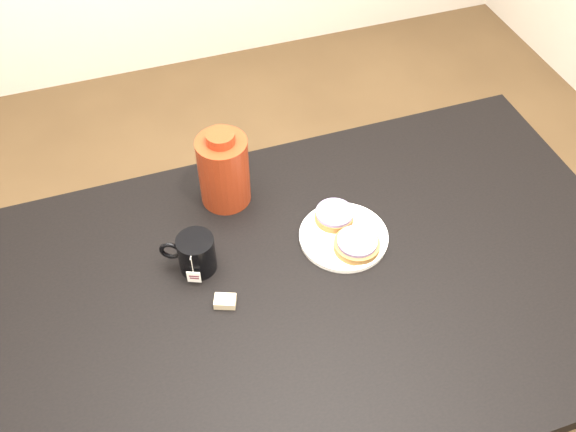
{
  "coord_description": "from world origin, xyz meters",
  "views": [
    {
      "loc": [
        -0.36,
        -0.76,
        1.88
      ],
      "look_at": [
        -0.05,
        0.15,
        0.81
      ],
      "focal_mm": 40.0,
      "sensor_mm": 36.0,
      "label": 1
    }
  ],
  "objects_px": {
    "bagel_front": "(357,244)",
    "mug": "(196,254)",
    "bagel_back": "(334,215)",
    "bagel_package": "(224,170)",
    "teabag_pouch": "(225,301)",
    "plate": "(344,236)",
    "table": "(330,300)"
  },
  "relations": [
    {
      "from": "bagel_front",
      "to": "mug",
      "type": "bearing_deg",
      "value": 168.35
    },
    {
      "from": "bagel_back",
      "to": "bagel_front",
      "type": "bearing_deg",
      "value": -80.56
    },
    {
      "from": "bagel_package",
      "to": "teabag_pouch",
      "type": "bearing_deg",
      "value": -105.57
    },
    {
      "from": "plate",
      "to": "table",
      "type": "bearing_deg",
      "value": -124.56
    },
    {
      "from": "bagel_back",
      "to": "mug",
      "type": "relative_size",
      "value": 0.87
    },
    {
      "from": "table",
      "to": "plate",
      "type": "xyz_separation_m",
      "value": [
        0.07,
        0.1,
        0.09
      ]
    },
    {
      "from": "teabag_pouch",
      "to": "bagel_package",
      "type": "bearing_deg",
      "value": 74.43
    },
    {
      "from": "mug",
      "to": "bagel_package",
      "type": "xyz_separation_m",
      "value": [
        0.12,
        0.18,
        0.05
      ]
    },
    {
      "from": "bagel_back",
      "to": "bagel_front",
      "type": "height_order",
      "value": "same"
    },
    {
      "from": "bagel_back",
      "to": "bagel_package",
      "type": "relative_size",
      "value": 0.56
    },
    {
      "from": "bagel_front",
      "to": "teabag_pouch",
      "type": "bearing_deg",
      "value": -172.23
    },
    {
      "from": "plate",
      "to": "bagel_back",
      "type": "bearing_deg",
      "value": 93.51
    },
    {
      "from": "plate",
      "to": "bagel_package",
      "type": "distance_m",
      "value": 0.32
    },
    {
      "from": "teabag_pouch",
      "to": "table",
      "type": "bearing_deg",
      "value": -2.6
    },
    {
      "from": "bagel_front",
      "to": "bagel_package",
      "type": "relative_size",
      "value": 0.72
    },
    {
      "from": "bagel_front",
      "to": "mug",
      "type": "distance_m",
      "value": 0.36
    },
    {
      "from": "bagel_front",
      "to": "table",
      "type": "bearing_deg",
      "value": -146.1
    },
    {
      "from": "mug",
      "to": "bagel_package",
      "type": "distance_m",
      "value": 0.22
    },
    {
      "from": "plate",
      "to": "bagel_front",
      "type": "height_order",
      "value": "bagel_front"
    },
    {
      "from": "table",
      "to": "bagel_package",
      "type": "relative_size",
      "value": 6.89
    },
    {
      "from": "bagel_back",
      "to": "table",
      "type": "bearing_deg",
      "value": -113.15
    },
    {
      "from": "table",
      "to": "bagel_front",
      "type": "relative_size",
      "value": 9.61
    },
    {
      "from": "mug",
      "to": "teabag_pouch",
      "type": "bearing_deg",
      "value": -50.89
    },
    {
      "from": "mug",
      "to": "teabag_pouch",
      "type": "height_order",
      "value": "mug"
    },
    {
      "from": "plate",
      "to": "teabag_pouch",
      "type": "relative_size",
      "value": 4.54
    },
    {
      "from": "table",
      "to": "mug",
      "type": "height_order",
      "value": "mug"
    },
    {
      "from": "plate",
      "to": "bagel_front",
      "type": "xyz_separation_m",
      "value": [
        0.01,
        -0.04,
        0.02
      ]
    },
    {
      "from": "table",
      "to": "plate",
      "type": "bearing_deg",
      "value": 55.44
    },
    {
      "from": "bagel_back",
      "to": "bagel_package",
      "type": "bearing_deg",
      "value": 143.77
    },
    {
      "from": "bagel_front",
      "to": "teabag_pouch",
      "type": "height_order",
      "value": "bagel_front"
    },
    {
      "from": "bagel_package",
      "to": "bagel_back",
      "type": "bearing_deg",
      "value": -36.23
    },
    {
      "from": "mug",
      "to": "bagel_back",
      "type": "bearing_deg",
      "value": 27.78
    }
  ]
}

